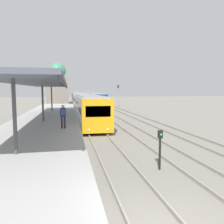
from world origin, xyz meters
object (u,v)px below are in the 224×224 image
train_far (89,97)px  signal_mast_far (118,93)px  person_on_platform (63,114)px  signal_post_near (160,145)px  train_near (79,99)px

train_far → signal_mast_far: bearing=-70.0°
train_far → person_on_platform: bearing=-97.3°
person_on_platform → signal_post_near: person_on_platform is taller
person_on_platform → train_far: 46.93m
person_on_platform → signal_post_near: (4.43, -6.38, -0.81)m
signal_post_near → signal_mast_far: 39.21m
signal_post_near → train_far: bearing=88.3°
train_far → signal_mast_far: (5.24, -14.35, 1.36)m
person_on_platform → train_near: train_near is taller
train_near → signal_mast_far: bearing=-16.5°
train_near → signal_mast_far: 9.05m
train_far → signal_mast_far: signal_mast_far is taller
train_near → signal_post_near: size_ratio=36.82×
person_on_platform → signal_mast_far: 34.11m
train_near → train_far: (3.35, 11.81, -0.02)m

